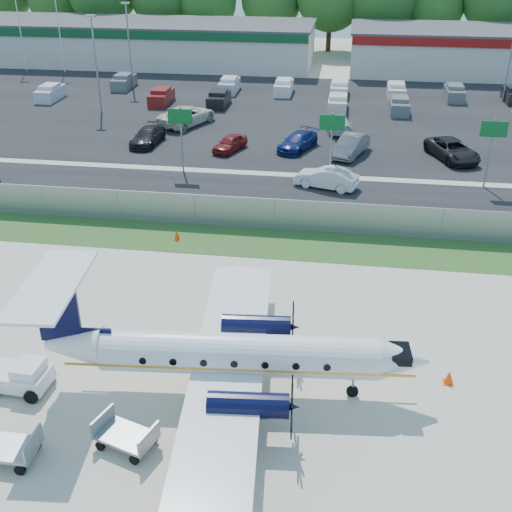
# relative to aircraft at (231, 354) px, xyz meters

# --- Properties ---
(ground) EXTENTS (170.00, 170.00, 0.00)m
(ground) POSITION_rel_aircraft_xyz_m (-0.07, 1.52, -1.88)
(ground) COLOR beige
(ground) RESTS_ON ground
(grass_verge) EXTENTS (170.00, 4.00, 0.02)m
(grass_verge) POSITION_rel_aircraft_xyz_m (-0.07, 13.52, -1.87)
(grass_verge) COLOR #2D561E
(grass_verge) RESTS_ON ground
(access_road) EXTENTS (170.00, 8.00, 0.02)m
(access_road) POSITION_rel_aircraft_xyz_m (-0.07, 20.52, -1.87)
(access_road) COLOR black
(access_road) RESTS_ON ground
(parking_lot) EXTENTS (170.00, 32.00, 0.02)m
(parking_lot) POSITION_rel_aircraft_xyz_m (-0.07, 41.52, -1.87)
(parking_lot) COLOR black
(parking_lot) RESTS_ON ground
(perimeter_fence) EXTENTS (120.00, 0.06, 1.99)m
(perimeter_fence) POSITION_rel_aircraft_xyz_m (-0.07, 15.52, -0.88)
(perimeter_fence) COLOR gray
(perimeter_fence) RESTS_ON ground
(building_west) EXTENTS (46.40, 12.40, 5.24)m
(building_west) POSITION_rel_aircraft_xyz_m (-24.07, 63.50, 0.75)
(building_west) COLOR silver
(building_west) RESTS_ON ground
(sign_left) EXTENTS (1.80, 0.26, 5.00)m
(sign_left) POSITION_rel_aircraft_xyz_m (-8.07, 24.43, 1.73)
(sign_left) COLOR gray
(sign_left) RESTS_ON ground
(sign_mid) EXTENTS (1.80, 0.26, 5.00)m
(sign_mid) POSITION_rel_aircraft_xyz_m (2.93, 24.43, 1.73)
(sign_mid) COLOR gray
(sign_mid) RESTS_ON ground
(sign_right) EXTENTS (1.80, 0.26, 5.00)m
(sign_right) POSITION_rel_aircraft_xyz_m (13.93, 24.43, 1.73)
(sign_right) COLOR gray
(sign_right) RESTS_ON ground
(flagpole_west) EXTENTS (1.06, 0.12, 10.00)m
(flagpole_west) POSITION_rel_aircraft_xyz_m (-35.99, 56.52, 3.76)
(flagpole_west) COLOR white
(flagpole_west) RESTS_ON ground
(flagpole_east) EXTENTS (1.06, 0.12, 10.00)m
(flagpole_east) POSITION_rel_aircraft_xyz_m (-30.99, 56.52, 3.76)
(flagpole_east) COLOR white
(flagpole_east) RESTS_ON ground
(light_pole_nw) EXTENTS (0.90, 0.35, 9.09)m
(light_pole_nw) POSITION_rel_aircraft_xyz_m (-20.07, 39.52, 3.35)
(light_pole_nw) COLOR gray
(light_pole_nw) RESTS_ON ground
(light_pole_sw) EXTENTS (0.90, 0.35, 9.09)m
(light_pole_sw) POSITION_rel_aircraft_xyz_m (-20.07, 49.52, 3.35)
(light_pole_sw) COLOR gray
(light_pole_sw) RESTS_ON ground
(light_pole_se) EXTENTS (0.90, 0.35, 9.09)m
(light_pole_se) POSITION_rel_aircraft_xyz_m (19.93, 49.52, 3.35)
(light_pole_se) COLOR gray
(light_pole_se) RESTS_ON ground
(tree_line) EXTENTS (112.00, 6.00, 14.00)m
(tree_line) POSITION_rel_aircraft_xyz_m (-0.07, 75.52, -1.88)
(tree_line) COLOR #22591A
(tree_line) RESTS_ON ground
(aircraft) EXTENTS (15.80, 15.56, 4.87)m
(aircraft) POSITION_rel_aircraft_xyz_m (0.00, 0.00, 0.00)
(aircraft) COLOR white
(aircraft) RESTS_ON ground
(pushback_tug) EXTENTS (2.46, 1.82, 1.29)m
(pushback_tug) POSITION_rel_aircraft_xyz_m (-8.46, -1.01, -1.26)
(pushback_tug) COLOR white
(pushback_tug) RESTS_ON ground
(baggage_cart_near) EXTENTS (2.44, 1.90, 1.13)m
(baggage_cart_near) POSITION_rel_aircraft_xyz_m (-3.23, -3.54, -1.36)
(baggage_cart_near) COLOR gray
(baggage_cart_near) RESTS_ON ground
(baggage_cart_far) EXTENTS (2.28, 1.39, 1.20)m
(baggage_cart_far) POSITION_rel_aircraft_xyz_m (-7.26, -4.74, -1.32)
(baggage_cart_far) COLOR gray
(baggage_cart_far) RESTS_ON ground
(cone_nose) EXTENTS (0.42, 0.42, 0.60)m
(cone_nose) POSITION_rel_aircraft_xyz_m (8.82, 1.82, -1.59)
(cone_nose) COLOR #FF4C08
(cone_nose) RESTS_ON ground
(cone_port_wing) EXTENTS (0.33, 0.33, 0.47)m
(cone_port_wing) POSITION_rel_aircraft_xyz_m (-0.18, -3.45, -1.66)
(cone_port_wing) COLOR #FF4C08
(cone_port_wing) RESTS_ON ground
(cone_starboard_wing) EXTENTS (0.43, 0.43, 0.61)m
(cone_starboard_wing) POSITION_rel_aircraft_xyz_m (-5.67, 13.22, -1.59)
(cone_starboard_wing) COLOR #FF4C08
(cone_starboard_wing) RESTS_ON ground
(road_car_mid) EXTENTS (4.74, 2.77, 1.48)m
(road_car_mid) POSITION_rel_aircraft_xyz_m (2.78, 22.85, -1.88)
(road_car_mid) COLOR silver
(road_car_mid) RESTS_ON ground
(parked_car_a) EXTENTS (2.31, 4.88, 1.37)m
(parked_car_a) POSITION_rel_aircraft_xyz_m (-12.64, 30.55, -1.88)
(parked_car_a) COLOR black
(parked_car_a) RESTS_ON ground
(parked_car_b) EXTENTS (2.78, 4.08, 1.29)m
(parked_car_b) POSITION_rel_aircraft_xyz_m (-5.44, 29.83, -1.88)
(parked_car_b) COLOR maroon
(parked_car_b) RESTS_ON ground
(parked_car_c) EXTENTS (3.59, 5.11, 1.37)m
(parked_car_c) POSITION_rel_aircraft_xyz_m (0.05, 30.95, -1.88)
(parked_car_c) COLOR navy
(parked_car_c) RESTS_ON ground
(parked_car_d) EXTENTS (3.20, 5.21, 1.62)m
(parked_car_d) POSITION_rel_aircraft_xyz_m (4.39, 30.17, -1.88)
(parked_car_d) COLOR #595B5E
(parked_car_d) RESTS_ON ground
(parked_car_e) EXTENTS (4.46, 6.07, 1.53)m
(parked_car_e) POSITION_rel_aircraft_xyz_m (12.38, 30.34, -1.88)
(parked_car_e) COLOR black
(parked_car_e) RESTS_ON ground
(parked_car_f) EXTENTS (5.13, 6.82, 1.72)m
(parked_car_f) POSITION_rel_aircraft_xyz_m (-10.73, 36.72, -1.88)
(parked_car_f) COLOR beige
(parked_car_f) RESTS_ON ground
(parked_car_g) EXTENTS (3.05, 5.41, 1.48)m
(parked_car_g) POSITION_rel_aircraft_xyz_m (3.10, 36.72, -1.88)
(parked_car_g) COLOR silver
(parked_car_g) RESTS_ON ground
(far_parking_rows) EXTENTS (56.00, 10.00, 1.60)m
(far_parking_rows) POSITION_rel_aircraft_xyz_m (-0.07, 46.52, -1.88)
(far_parking_rows) COLOR gray
(far_parking_rows) RESTS_ON ground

